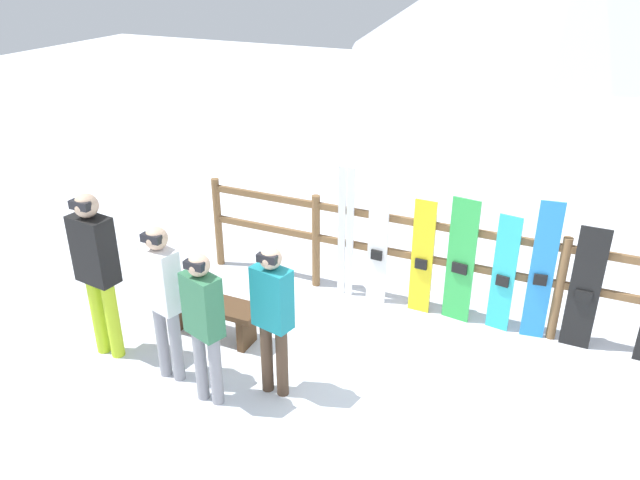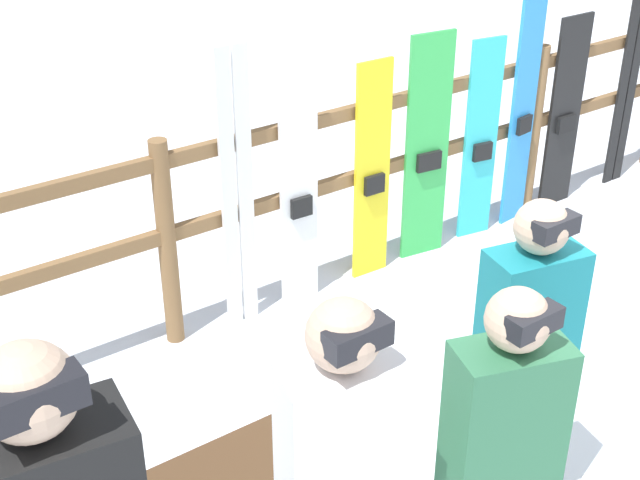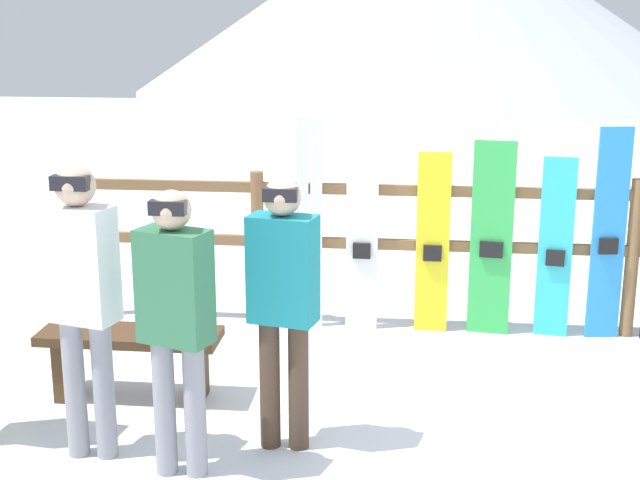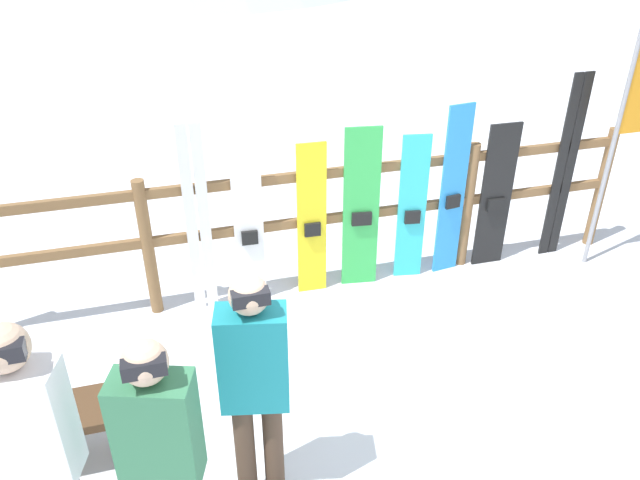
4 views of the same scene
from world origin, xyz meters
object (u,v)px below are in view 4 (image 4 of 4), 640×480
at_px(bench, 70,424).
at_px(snowboard_cyan, 412,209).
at_px(snowboard_white, 249,229).
at_px(ski_pair_black, 565,169).
at_px(ski_pair_white, 198,222).
at_px(person_plaid_green, 161,452).
at_px(snowboard_yellow, 312,221).
at_px(person_white, 35,444).
at_px(snowboard_blue, 453,193).
at_px(snowboard_black_stripe, 496,197).
at_px(person_teal, 255,378).
at_px(snowboard_green, 361,210).

bearing_deg(bench, snowboard_cyan, 27.30).
distance_m(snowboard_white, ski_pair_black, 2.94).
relative_size(bench, snowboard_cyan, 0.83).
bearing_deg(ski_pair_white, person_plaid_green, -99.72).
relative_size(person_plaid_green, snowboard_yellow, 1.11).
xyz_separation_m(snowboard_yellow, ski_pair_black, (2.40, 0.00, 0.20)).
relative_size(bench, person_plaid_green, 0.74).
height_order(person_white, snowboard_cyan, person_white).
xyz_separation_m(ski_pair_white, snowboard_blue, (2.23, -0.00, -0.03)).
xyz_separation_m(person_plaid_green, snowboard_black_stripe, (3.07, 2.36, -0.22)).
distance_m(person_white, ski_pair_white, 2.42).
relative_size(person_teal, person_plaid_green, 1.00).
distance_m(snowboard_white, snowboard_yellow, 0.54).
relative_size(person_teal, snowboard_green, 1.04).
height_order(bench, snowboard_white, snowboard_white).
bearing_deg(snowboard_yellow, person_plaid_green, -119.68).
bearing_deg(snowboard_black_stripe, snowboard_yellow, 180.00).
bearing_deg(person_white, snowboard_green, 43.62).
bearing_deg(snowboard_white, snowboard_cyan, -0.00).
bearing_deg(person_teal, bench, 152.91).
xyz_separation_m(person_teal, ski_pair_white, (-0.10, 2.00, -0.09)).
xyz_separation_m(person_white, snowboard_yellow, (1.89, 2.21, -0.28)).
relative_size(bench, snowboard_yellow, 0.82).
bearing_deg(snowboard_black_stripe, snowboard_cyan, -180.00).
bearing_deg(person_white, person_teal, 11.81).
height_order(person_white, person_plaid_green, person_white).
bearing_deg(snowboard_cyan, ski_pair_white, 179.89).
relative_size(bench, ski_pair_white, 0.69).
relative_size(person_white, snowboard_yellow, 1.17).
bearing_deg(bench, snowboard_black_stripe, 21.79).
relative_size(ski_pair_white, snowboard_black_stripe, 1.18).
bearing_deg(snowboard_cyan, person_teal, -131.25).
height_order(person_plaid_green, snowboard_green, person_plaid_green).
height_order(snowboard_green, snowboard_cyan, snowboard_green).
bearing_deg(ski_pair_white, ski_pair_black, 0.00).
bearing_deg(snowboard_white, person_plaid_green, -108.92).
bearing_deg(person_teal, snowboard_green, 57.37).
bearing_deg(snowboard_black_stripe, snowboard_white, 180.00).
xyz_separation_m(snowboard_white, snowboard_black_stripe, (2.26, -0.00, -0.01)).
distance_m(ski_pair_white, snowboard_yellow, 0.95).
bearing_deg(snowboard_blue, snowboard_yellow, -179.99).
xyz_separation_m(person_plaid_green, snowboard_yellow, (1.34, 2.36, -0.22)).
relative_size(snowboard_blue, ski_pair_black, 0.90).
xyz_separation_m(person_plaid_green, ski_pair_white, (0.40, 2.36, -0.09)).
relative_size(bench, snowboard_white, 0.81).
distance_m(snowboard_green, snowboard_cyan, 0.48).
bearing_deg(person_plaid_green, snowboard_white, 71.08).
xyz_separation_m(bench, snowboard_black_stripe, (3.63, 1.45, 0.37)).
height_order(snowboard_blue, ski_pair_black, ski_pair_black).
bearing_deg(ski_pair_white, snowboard_cyan, -0.11).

